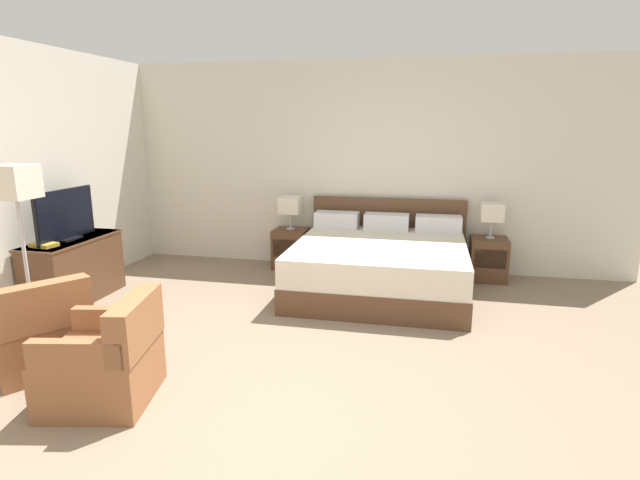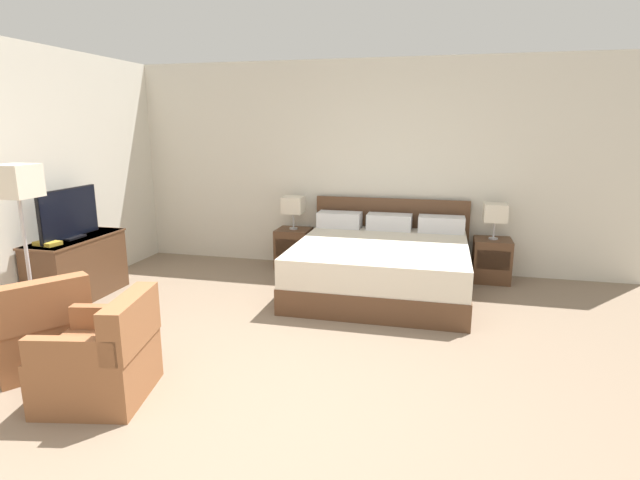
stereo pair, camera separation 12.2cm
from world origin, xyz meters
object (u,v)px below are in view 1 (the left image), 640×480
at_px(table_lamp_right, 492,212).
at_px(book_red_cover, 44,245).
at_px(table_lamp_left, 290,205).
at_px(dresser, 74,269).
at_px(tv, 65,216).
at_px(floor_lamp, 17,197).
at_px(armchair_by_window, 39,334).
at_px(nightstand_right, 488,259).
at_px(armchair_companion, 107,362).
at_px(nightstand_left, 291,248).
at_px(bed, 380,264).

height_order(table_lamp_right, book_red_cover, table_lamp_right).
xyz_separation_m(table_lamp_left, book_red_cover, (-1.99, -2.15, -0.14)).
bearing_deg(table_lamp_left, book_red_cover, -132.92).
bearing_deg(dresser, tv, -86.62).
xyz_separation_m(tv, floor_lamp, (0.39, -1.01, 0.35)).
relative_size(book_red_cover, floor_lamp, 0.16).
bearing_deg(table_lamp_left, armchair_by_window, -110.13).
distance_m(nightstand_right, book_red_cover, 5.06).
relative_size(nightstand_right, floor_lamp, 0.34).
bearing_deg(floor_lamp, nightstand_right, 34.22).
bearing_deg(armchair_companion, dresser, 132.74).
height_order(table_lamp_right, floor_lamp, floor_lamp).
relative_size(nightstand_left, tv, 0.63).
distance_m(bed, dresser, 3.43).
distance_m(nightstand_right, armchair_companion, 4.58).
bearing_deg(tv, table_lamp_left, 42.50).
xyz_separation_m(table_lamp_right, armchair_by_window, (-3.75, -3.22, -0.58)).
bearing_deg(nightstand_right, table_lamp_right, 90.00).
xyz_separation_m(table_lamp_right, armchair_companion, (-2.92, -3.53, -0.58)).
bearing_deg(table_lamp_left, floor_lamp, -119.33).
bearing_deg(nightstand_left, nightstand_right, 0.00).
bearing_deg(table_lamp_right, armchair_companion, -129.58).
height_order(table_lamp_left, floor_lamp, floor_lamp).
relative_size(book_red_cover, armchair_companion, 0.31).
xyz_separation_m(nightstand_right, table_lamp_left, (-2.57, 0.00, 0.59)).
bearing_deg(armchair_by_window, tv, 119.61).
xyz_separation_m(bed, table_lamp_right, (1.28, 0.72, 0.54)).
relative_size(tv, book_red_cover, 3.43).
bearing_deg(bed, nightstand_left, 150.75).
xyz_separation_m(tv, book_red_cover, (-0.01, -0.33, -0.24)).
relative_size(table_lamp_right, tv, 0.52).
height_order(bed, nightstand_right, bed).
bearing_deg(nightstand_right, table_lamp_left, 179.97).
height_order(bed, table_lamp_right, table_lamp_right).
relative_size(nightstand_left, armchair_companion, 0.66).
distance_m(bed, tv, 3.50).
bearing_deg(floor_lamp, armchair_by_window, -43.82).
distance_m(tv, armchair_by_window, 1.76).
distance_m(tv, book_red_cover, 0.41).
xyz_separation_m(armchair_companion, floor_lamp, (-1.24, 0.71, 1.03)).
xyz_separation_m(nightstand_left, floor_lamp, (-1.59, -2.83, 1.05)).
distance_m(table_lamp_left, table_lamp_right, 2.57).
height_order(nightstand_right, armchair_by_window, armchair_by_window).
bearing_deg(dresser, table_lamp_right, 21.27).
height_order(table_lamp_left, book_red_cover, table_lamp_left).
bearing_deg(bed, armchair_companion, -120.21).
bearing_deg(armchair_companion, nightstand_right, 50.40).
bearing_deg(book_red_cover, table_lamp_right, 25.18).
relative_size(dresser, armchair_by_window, 1.22).
xyz_separation_m(table_lamp_right, dresser, (-4.55, -1.77, -0.50)).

